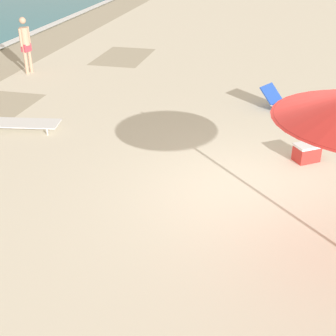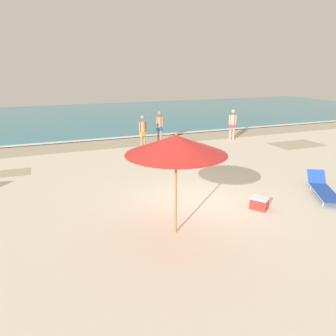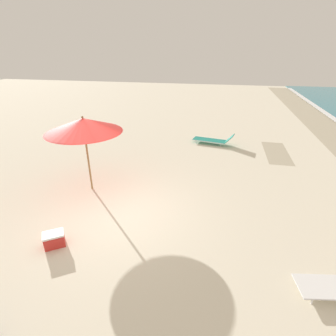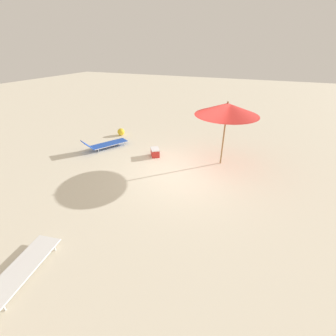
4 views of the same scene
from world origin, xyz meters
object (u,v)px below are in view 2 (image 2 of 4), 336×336
Objects in this scene: sun_lounger_near_water_left at (323,189)px; cooler_box at (259,203)px; beach_umbrella at (176,145)px; sun_lounger_under_umbrella at (174,151)px; beachgoer_strolling_adult at (160,125)px; beachgoer_wading_adult at (143,130)px; beachgoer_shoreline_child at (232,123)px.

cooler_box is (-2.62, -0.12, -0.03)m from sun_lounger_near_water_left.
beach_umbrella is 1.09× the size of sun_lounger_under_umbrella.
beachgoer_strolling_adult is at bearing 71.99° from beach_umbrella.
beachgoer_wading_adult is 2.89× the size of cooler_box.
sun_lounger_near_water_left is 2.62m from cooler_box.
beachgoer_shoreline_child reaches higher than sun_lounger_under_umbrella.
sun_lounger_under_umbrella is at bearing -74.00° from beachgoer_wading_adult.
beachgoer_shoreline_child is 9.77m from cooler_box.
beachgoer_shoreline_child is (5.47, 0.33, 0.00)m from beachgoer_wading_adult.
cooler_box is (-0.33, -9.43, -0.81)m from beachgoer_strolling_adult.
beach_umbrella reaches higher than beachgoer_strolling_adult.
cooler_box is at bearing 8.31° from beach_umbrella.
beachgoer_strolling_adult is (3.20, 9.85, -1.29)m from beach_umbrella.
beachgoer_shoreline_child is at bearing -14.89° from beachgoer_wading_adult.
beachgoer_wading_adult is 1.73m from beachgoer_strolling_adult.
beach_umbrella is 4.23× the size of cooler_box.
beachgoer_wading_adult is at bearing 152.43° from cooler_box.
beachgoer_strolling_adult is at bearing 22.09° from beachgoer_wading_adult.
sun_lounger_under_umbrella is at bearing -38.49° from beachgoer_strolling_adult.
beach_umbrella reaches higher than sun_lounger_under_umbrella.
beachgoer_wading_adult is 1.00× the size of beachgoer_shoreline_child.
beach_umbrella is 9.03m from beachgoer_wading_adult.
beachgoer_wading_adult and beachgoer_strolling_adult have the same top height.
cooler_box is at bearing -99.99° from sun_lounger_under_umbrella.
cooler_box is at bearing -34.91° from beachgoer_strolling_adult.
beachgoer_shoreline_child is at bearing 13.59° from sun_lounger_under_umbrella.
sun_lounger_under_umbrella is 2.03m from beachgoer_wading_adult.
sun_lounger_under_umbrella is 4.87m from beachgoer_shoreline_child.
sun_lounger_under_umbrella is (2.94, 7.19, -2.08)m from beach_umbrella.
beach_umbrella is 5.90m from sun_lounger_near_water_left.
cooler_box is (2.88, 0.42, -2.10)m from beach_umbrella.
beachgoer_shoreline_child is at bearing 46.31° from beachgoer_strolling_adult.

